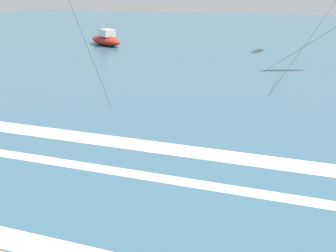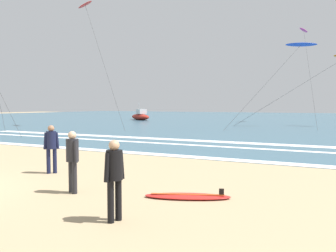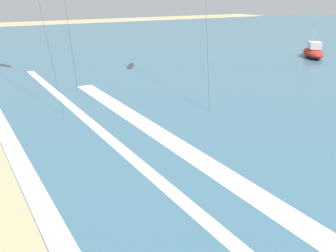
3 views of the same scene
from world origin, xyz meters
name	(u,v)px [view 1 (image 1 of 3)]	position (x,y,z in m)	size (l,w,h in m)	color
ocean_surface	(299,38)	(0.00, 53.92, 0.01)	(140.00, 90.00, 0.01)	#386075
wave_foam_mid_break	(275,197)	(1.60, 13.52, 0.01)	(51.40, 0.54, 0.01)	white
wave_foam_outer_break	(290,165)	(1.82, 15.91, 0.01)	(37.01, 1.08, 0.01)	white
offshore_boat	(106,40)	(-17.93, 40.45, 0.55)	(5.22, 4.41, 2.70)	maroon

